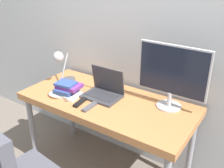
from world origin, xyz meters
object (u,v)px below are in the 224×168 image
laptop (104,91)px  monitor (172,74)px  desk_lamp (61,62)px  book_stack (68,89)px  game_controller (56,94)px

laptop → monitor: monitor is taller
laptop → monitor: size_ratio=0.57×
monitor → desk_lamp: monitor is taller
book_stack → game_controller: (-0.08, -0.07, -0.04)m
desk_lamp → game_controller: 0.33m
monitor → game_controller: (-0.87, -0.37, -0.26)m
desk_lamp → game_controller: bearing=-58.7°
laptop → game_controller: (-0.33, -0.23, -0.03)m
laptop → desk_lamp: 0.50m
laptop → monitor: 0.60m
monitor → desk_lamp: 1.02m
desk_lamp → book_stack: desk_lamp is taller
laptop → book_stack: laptop is taller
game_controller → laptop: bearing=34.5°
desk_lamp → game_controller: desk_lamp is taller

